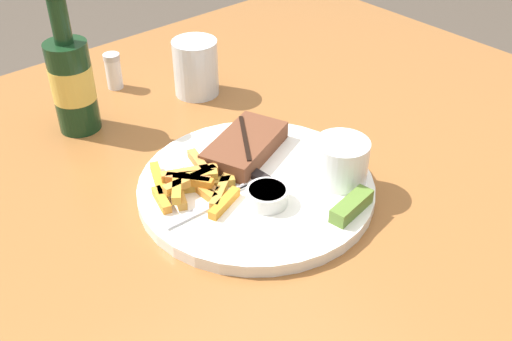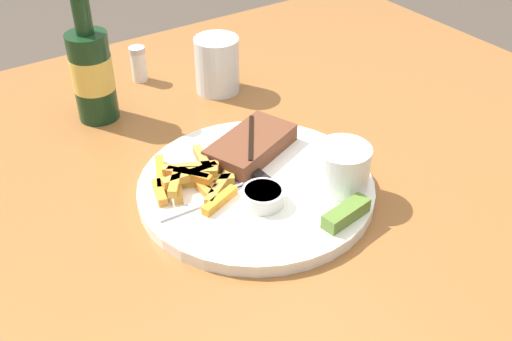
{
  "view_description": "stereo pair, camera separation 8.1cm",
  "coord_description": "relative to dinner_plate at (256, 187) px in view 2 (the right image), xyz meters",
  "views": [
    {
      "loc": [
        -0.43,
        -0.5,
        1.24
      ],
      "look_at": [
        0.0,
        0.0,
        0.76
      ],
      "focal_mm": 42.0,
      "sensor_mm": 36.0,
      "label": 1
    },
    {
      "loc": [
        -0.37,
        -0.55,
        1.24
      ],
      "look_at": [
        0.0,
        0.0,
        0.76
      ],
      "focal_mm": 42.0,
      "sensor_mm": 36.0,
      "label": 2
    }
  ],
  "objects": [
    {
      "name": "steak_portion",
      "position": [
        0.03,
        0.06,
        0.02
      ],
      "size": [
        0.16,
        0.12,
        0.03
      ],
      "color": "brown",
      "rests_on": "dinner_plate"
    },
    {
      "name": "fork_utensil",
      "position": [
        -0.09,
        0.0,
        0.01
      ],
      "size": [
        0.13,
        0.02,
        0.0
      ],
      "rotation": [
        0.0,
        0.0,
        6.24
      ],
      "color": "#B7B7BC",
      "rests_on": "dinner_plate"
    },
    {
      "name": "coleslaw_cup",
      "position": [
        0.09,
        -0.07,
        0.04
      ],
      "size": [
        0.07,
        0.07,
        0.06
      ],
      "color": "white",
      "rests_on": "dinner_plate"
    },
    {
      "name": "dipping_sauce_cup",
      "position": [
        -0.02,
        -0.04,
        0.02
      ],
      "size": [
        0.06,
        0.06,
        0.02
      ],
      "color": "silver",
      "rests_on": "dinner_plate"
    },
    {
      "name": "dining_table",
      "position": [
        0.0,
        0.0,
        -0.08
      ],
      "size": [
        1.37,
        1.16,
        0.72
      ],
      "color": "#935B2D",
      "rests_on": "ground_plane"
    },
    {
      "name": "salt_shaker",
      "position": [
        0.01,
        0.4,
        0.02
      ],
      "size": [
        0.03,
        0.03,
        0.07
      ],
      "color": "white",
      "rests_on": "dining_table"
    },
    {
      "name": "beer_bottle",
      "position": [
        -0.1,
        0.32,
        0.08
      ],
      "size": [
        0.07,
        0.07,
        0.24
      ],
      "color": "#143319",
      "rests_on": "dining_table"
    },
    {
      "name": "fries_pile",
      "position": [
        -0.08,
        0.04,
        0.02
      ],
      "size": [
        0.12,
        0.15,
        0.02
      ],
      "color": "orange",
      "rests_on": "dinner_plate"
    },
    {
      "name": "drinking_glass",
      "position": [
        0.11,
        0.29,
        0.04
      ],
      "size": [
        0.08,
        0.08,
        0.1
      ],
      "color": "silver",
      "rests_on": "dining_table"
    },
    {
      "name": "dinner_plate",
      "position": [
        0.0,
        0.0,
        0.0
      ],
      "size": [
        0.33,
        0.33,
        0.02
      ],
      "color": "white",
      "rests_on": "dining_table"
    },
    {
      "name": "knife_utensil",
      "position": [
        0.01,
        0.05,
        0.01
      ],
      "size": [
        0.03,
        0.17,
        0.01
      ],
      "rotation": [
        0.0,
        0.0,
        1.63
      ],
      "color": "#B7B7BC",
      "rests_on": "dinner_plate"
    },
    {
      "name": "pickle_spear",
      "position": [
        0.05,
        -0.13,
        0.02
      ],
      "size": [
        0.07,
        0.03,
        0.02
      ],
      "color": "#567A2D",
      "rests_on": "dinner_plate"
    }
  ]
}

